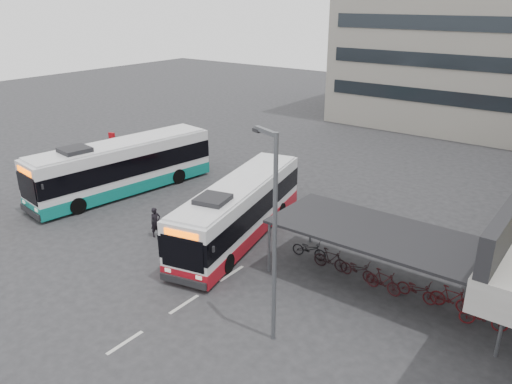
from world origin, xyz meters
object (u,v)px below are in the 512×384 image
Objects in this scene: bus_teal at (123,167)px; pedestrian at (156,222)px; bus_main at (239,210)px; lamp_post at (273,228)px.

pedestrian is (6.37, -3.17, -0.84)m from bus_teal.
bus_teal is at bearing 73.28° from pedestrian.
bus_main is 4.37m from pedestrian.
pedestrian is 0.21× the size of lamp_post.
bus_main is 8.78m from lamp_post.
bus_teal is 7.68× the size of pedestrian.
bus_main is 7.04× the size of pedestrian.
bus_teal is at bearing 178.98° from lamp_post.
bus_teal reaches higher than pedestrian.
bus_main reaches higher than pedestrian.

